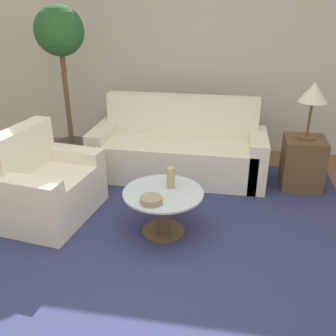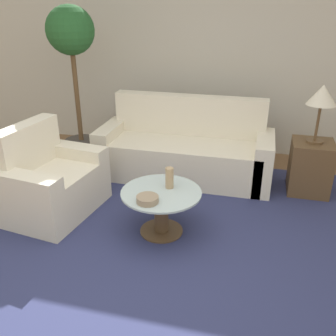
{
  "view_description": "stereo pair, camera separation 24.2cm",
  "coord_description": "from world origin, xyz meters",
  "px_view_note": "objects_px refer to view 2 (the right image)",
  "views": [
    {
      "loc": [
        0.53,
        -2.18,
        2.01
      ],
      "look_at": [
        -0.02,
        0.98,
        0.55
      ],
      "focal_mm": 40.0,
      "sensor_mm": 36.0,
      "label": 1
    },
    {
      "loc": [
        0.77,
        -2.13,
        2.01
      ],
      "look_at": [
        -0.02,
        0.98,
        0.55
      ],
      "focal_mm": 40.0,
      "sensor_mm": 36.0,
      "label": 2
    }
  ],
  "objects_px": {
    "armchair": "(50,184)",
    "coffee_table": "(161,206)",
    "sofa_main": "(185,151)",
    "bowl": "(147,199)",
    "vase": "(169,178)",
    "potted_plant": "(74,63)",
    "table_lamp": "(322,97)"
  },
  "relations": [
    {
      "from": "vase",
      "to": "coffee_table",
      "type": "bearing_deg",
      "value": -119.61
    },
    {
      "from": "potted_plant",
      "to": "bowl",
      "type": "relative_size",
      "value": 10.22
    },
    {
      "from": "sofa_main",
      "to": "table_lamp",
      "type": "distance_m",
      "value": 1.64
    },
    {
      "from": "coffee_table",
      "to": "table_lamp",
      "type": "distance_m",
      "value": 2.01
    },
    {
      "from": "sofa_main",
      "to": "bowl",
      "type": "relative_size",
      "value": 10.79
    },
    {
      "from": "potted_plant",
      "to": "coffee_table",
      "type": "bearing_deg",
      "value": -42.91
    },
    {
      "from": "table_lamp",
      "to": "vase",
      "type": "bearing_deg",
      "value": -140.39
    },
    {
      "from": "sofa_main",
      "to": "vase",
      "type": "bearing_deg",
      "value": -85.16
    },
    {
      "from": "sofa_main",
      "to": "armchair",
      "type": "relative_size",
      "value": 1.93
    },
    {
      "from": "sofa_main",
      "to": "coffee_table",
      "type": "distance_m",
      "value": 1.31
    },
    {
      "from": "sofa_main",
      "to": "armchair",
      "type": "bearing_deg",
      "value": -133.86
    },
    {
      "from": "sofa_main",
      "to": "coffee_table",
      "type": "xyz_separation_m",
      "value": [
        0.05,
        -1.31,
        -0.03
      ]
    },
    {
      "from": "coffee_table",
      "to": "sofa_main",
      "type": "bearing_deg",
      "value": 92.18
    },
    {
      "from": "sofa_main",
      "to": "vase",
      "type": "height_order",
      "value": "sofa_main"
    },
    {
      "from": "coffee_table",
      "to": "bowl",
      "type": "bearing_deg",
      "value": -106.17
    },
    {
      "from": "coffee_table",
      "to": "bowl",
      "type": "height_order",
      "value": "bowl"
    },
    {
      "from": "vase",
      "to": "armchair",
      "type": "bearing_deg",
      "value": 179.08
    },
    {
      "from": "armchair",
      "to": "sofa_main",
      "type": "bearing_deg",
      "value": -36.24
    },
    {
      "from": "vase",
      "to": "bowl",
      "type": "distance_m",
      "value": 0.34
    },
    {
      "from": "armchair",
      "to": "potted_plant",
      "type": "xyz_separation_m",
      "value": [
        -0.26,
        1.24,
        1.0
      ]
    },
    {
      "from": "coffee_table",
      "to": "vase",
      "type": "height_order",
      "value": "vase"
    },
    {
      "from": "coffee_table",
      "to": "potted_plant",
      "type": "xyz_separation_m",
      "value": [
        -1.46,
        1.36,
        1.02
      ]
    },
    {
      "from": "armchair",
      "to": "coffee_table",
      "type": "bearing_deg",
      "value": -87.8
    },
    {
      "from": "armchair",
      "to": "coffee_table",
      "type": "distance_m",
      "value": 1.21
    },
    {
      "from": "sofa_main",
      "to": "table_lamp",
      "type": "bearing_deg",
      "value": -4.47
    },
    {
      "from": "coffee_table",
      "to": "potted_plant",
      "type": "height_order",
      "value": "potted_plant"
    },
    {
      "from": "sofa_main",
      "to": "table_lamp",
      "type": "height_order",
      "value": "table_lamp"
    },
    {
      "from": "sofa_main",
      "to": "bowl",
      "type": "bearing_deg",
      "value": -90.45
    },
    {
      "from": "potted_plant",
      "to": "vase",
      "type": "relative_size",
      "value": 9.91
    },
    {
      "from": "bowl",
      "to": "coffee_table",
      "type": "bearing_deg",
      "value": 73.83
    },
    {
      "from": "sofa_main",
      "to": "coffee_table",
      "type": "bearing_deg",
      "value": -87.82
    },
    {
      "from": "sofa_main",
      "to": "table_lamp",
      "type": "xyz_separation_m",
      "value": [
        1.44,
        -0.11,
        0.78
      ]
    }
  ]
}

